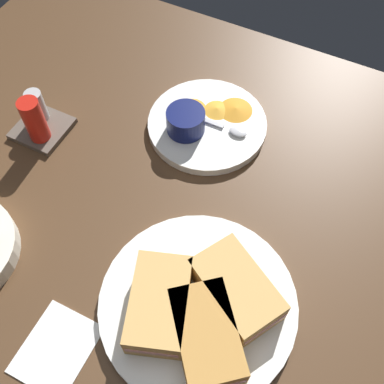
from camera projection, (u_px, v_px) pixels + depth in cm
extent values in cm
cube|color=#4C331E|center=(131.00, 249.00, 73.90)|extent=(110.00, 110.00, 3.00)
cylinder|color=white|center=(198.00, 304.00, 66.71)|extent=(28.23, 28.23, 1.60)
cube|color=tan|center=(159.00, 304.00, 63.45)|extent=(14.80, 11.54, 4.80)
cube|color=#DB938E|center=(159.00, 304.00, 63.45)|extent=(14.84, 11.06, 0.80)
cube|color=#C68C42|center=(206.00, 335.00, 61.19)|extent=(14.85, 14.16, 4.80)
cube|color=#DB938E|center=(206.00, 335.00, 61.19)|extent=(14.66, 13.86, 0.80)
cube|color=tan|center=(236.00, 289.00, 64.56)|extent=(13.10, 15.06, 4.80)
cube|color=#DB938E|center=(236.00, 289.00, 64.56)|extent=(12.71, 14.98, 0.80)
cylinder|color=#0C144C|center=(244.00, 296.00, 64.33)|extent=(6.08, 6.08, 4.31)
cylinder|color=black|center=(246.00, 291.00, 62.85)|extent=(4.99, 4.99, 0.60)
cube|color=silver|center=(180.00, 283.00, 67.31)|extent=(1.80, 5.55, 0.40)
ellipsoid|color=silver|center=(217.00, 293.00, 66.38)|extent=(2.75, 3.55, 0.80)
cylinder|color=white|center=(207.00, 125.00, 84.48)|extent=(21.34, 21.34, 1.60)
cylinder|color=#0C144C|center=(186.00, 121.00, 81.14)|extent=(6.75, 6.75, 4.20)
cylinder|color=olive|center=(186.00, 115.00, 79.70)|extent=(5.54, 5.54, 0.60)
cube|color=silver|center=(210.00, 122.00, 83.49)|extent=(0.81, 5.50, 0.40)
ellipsoid|color=silver|center=(238.00, 132.00, 82.05)|extent=(2.21, 3.20, 0.80)
cone|color=gold|center=(217.00, 109.00, 85.02)|extent=(6.01, 6.01, 0.60)
cone|color=orange|center=(192.00, 108.00, 85.18)|extent=(6.93, 6.93, 0.60)
cone|color=orange|center=(236.00, 109.00, 85.04)|extent=(8.69, 8.69, 0.60)
cube|color=brown|center=(42.00, 128.00, 84.41)|extent=(9.00, 9.00, 1.00)
cylinder|color=red|center=(34.00, 120.00, 79.25)|extent=(3.60, 3.60, 8.50)
cylinder|color=#B2B2B2|center=(37.00, 106.00, 82.65)|extent=(3.00, 3.00, 6.00)
cube|color=white|center=(56.00, 349.00, 63.99)|extent=(11.06, 9.08, 0.40)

